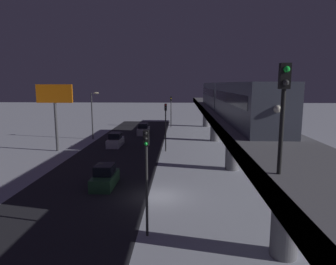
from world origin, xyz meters
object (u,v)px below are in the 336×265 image
traffic_light_near (146,168)px  commercial_billboard (55,100)px  rail_signal (283,100)px  traffic_light_far (171,107)px  subway_train (227,97)px  sedan_silver (143,130)px  sedan_green (105,178)px  sedan_white (115,141)px  traffic_light_mid (166,120)px

traffic_light_near → commercial_billboard: commercial_billboard is taller
rail_signal → traffic_light_far: 51.68m
subway_train → traffic_light_far: size_ratio=5.76×
sedan_silver → commercial_billboard: commercial_billboard is taller
sedan_silver → sedan_green: same height
sedan_white → commercial_billboard: size_ratio=0.50×
traffic_light_far → sedan_green: bearing=82.7°
commercial_billboard → traffic_light_mid: bearing=-178.6°
sedan_silver → traffic_light_far: traffic_light_far is taller
rail_signal → traffic_light_far: bearing=-83.8°
sedan_silver → traffic_light_far: (-4.70, -8.83, 3.41)m
subway_train → sedan_silver: bearing=-55.6°
sedan_green → traffic_light_near: (-4.70, 8.58, 3.40)m
sedan_green → traffic_light_near: size_ratio=0.63×
rail_signal → traffic_light_mid: (5.58, -28.53, -4.24)m
sedan_silver → traffic_light_mid: traffic_light_mid is taller
rail_signal → commercial_billboard: bearing=-54.4°
traffic_light_mid → sedan_white: bearing=-23.0°
traffic_light_far → subway_train: bearing=105.6°
traffic_light_near → sedan_white: bearing=-73.8°
rail_signal → commercial_billboard: rail_signal is taller
sedan_white → traffic_light_near: size_ratio=0.69×
sedan_white → commercial_billboard: bearing=26.4°
sedan_silver → sedan_green: 27.93m
sedan_silver → traffic_light_near: size_ratio=0.75×
traffic_light_mid → traffic_light_far: (0.00, -22.67, 0.00)m
traffic_light_near → traffic_light_far: 45.34m
subway_train → rail_signal: size_ratio=9.22×
sedan_green → commercial_billboard: size_ratio=0.45×
sedan_white → traffic_light_far: size_ratio=0.69×
sedan_silver → sedan_white: 11.02m
commercial_billboard → sedan_green: bearing=125.8°
sedan_green → traffic_light_far: traffic_light_far is taller
sedan_green → traffic_light_mid: 15.24m
subway_train → commercial_billboard: 22.32m
traffic_light_mid → commercial_billboard: commercial_billboard is taller
sedan_green → commercial_billboard: bearing=125.8°
traffic_light_mid → traffic_light_near: bearing=90.0°
sedan_white → sedan_green: bearing=99.2°
sedan_green → traffic_light_mid: (-4.70, -14.09, 3.40)m
rail_signal → traffic_light_mid: bearing=-78.9°
subway_train → rail_signal: bearing=85.7°
sedan_green → traffic_light_far: 37.22m
subway_train → commercial_billboard: bearing=-9.0°
commercial_billboard → sedan_white: bearing=-153.6°
sedan_green → sedan_white: same height
traffic_light_near → commercial_billboard: size_ratio=0.72×
sedan_silver → traffic_light_mid: (-4.70, 13.84, 3.41)m
subway_train → sedan_green: (12.11, 10.25, -6.70)m
sedan_green → traffic_light_far: (-4.70, -36.76, 3.40)m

